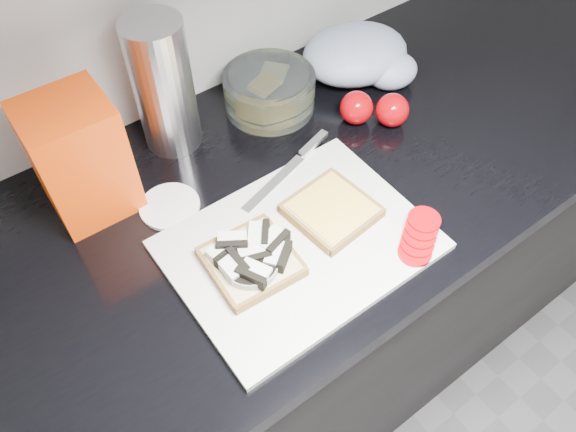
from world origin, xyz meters
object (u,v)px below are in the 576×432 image
(cutting_board, at_px, (299,245))
(glass_bowl, at_px, (269,91))
(bread_bag, at_px, (80,159))
(steel_canister, at_px, (163,86))

(cutting_board, bearing_deg, glass_bowl, 62.62)
(bread_bag, bearing_deg, glass_bowl, 5.16)
(glass_bowl, bearing_deg, cutting_board, -117.38)
(bread_bag, bearing_deg, steel_canister, 18.30)
(glass_bowl, bearing_deg, steel_canister, 171.73)
(glass_bowl, height_order, bread_bag, bread_bag)
(steel_canister, bearing_deg, cutting_board, -83.45)
(cutting_board, height_order, steel_canister, steel_canister)
(glass_bowl, distance_m, bread_bag, 0.39)
(cutting_board, bearing_deg, steel_canister, 96.55)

